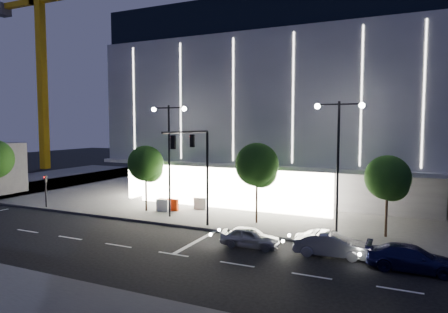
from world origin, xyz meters
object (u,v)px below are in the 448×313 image
barrier_b (162,205)px  barrier_c (173,205)px  street_lamp_west (169,144)px  tower_crane (46,46)px  traffic_mast (198,160)px  street_lamp_east (338,148)px  barrier_d (200,203)px  car_second (331,245)px  tree_left (146,165)px  ped_signal_far (46,188)px  car_third (412,258)px  barrier_a (165,205)px  car_lead (250,237)px  tree_mid (257,167)px  tree_right (388,180)px

barrier_b → barrier_c: 0.90m
street_lamp_west → tower_crane: tower_crane is taller
traffic_mast → street_lamp_east: street_lamp_east is taller
traffic_mast → barrier_d: 8.13m
street_lamp_east → car_second: (0.33, -4.06, -5.27)m
tree_left → ped_signal_far: bearing=-164.4°
barrier_d → car_third: bearing=-36.5°
street_lamp_west → ped_signal_far: street_lamp_west is taller
street_lamp_west → barrier_a: (-1.63, 1.73, -5.31)m
tower_crane → barrier_d: (38.82, -18.56, -19.86)m
barrier_a → barrier_b: bearing=-77.1°
street_lamp_east → barrier_c: bearing=171.8°
car_lead → car_third: bearing=-94.2°
barrier_a → barrier_c: bearing=33.5°
ped_signal_far → car_second: (25.33, -2.56, -1.20)m
street_lamp_west → barrier_d: bearing=75.4°
street_lamp_east → ped_signal_far: size_ratio=3.00×
barrier_c → tower_crane: bearing=160.6°
street_lamp_west → barrier_c: size_ratio=8.18×
traffic_mast → barrier_b: bearing=144.3°
tree_mid → barrier_b: tree_mid is taller
street_lamp_west → barrier_c: 5.76m
barrier_d → street_lamp_west: bearing=-115.3°
ped_signal_far → traffic_mast: bearing=-4.1°
street_lamp_east → tree_mid: size_ratio=1.46×
barrier_a → barrier_d: size_ratio=1.00×
car_third → barrier_d: 18.45m
street_lamp_west → car_third: street_lamp_west is taller
barrier_b → barrier_a: bearing=90.8°
barrier_b → traffic_mast: bearing=-37.9°
barrier_c → car_second: bearing=-14.0°
traffic_mast → barrier_a: bearing=142.0°
street_lamp_west → car_lead: (8.55, -4.40, -5.34)m
tree_right → street_lamp_east: bearing=-161.4°
barrier_b → car_lead: bearing=-31.8°
tree_right → barrier_d: 15.66m
tree_mid → car_lead: 6.75m
ped_signal_far → barrier_c: (11.02, 3.52, -1.24)m
tree_mid → barrier_d: 7.55m
street_lamp_east → barrier_c: (-13.98, 2.02, -5.31)m
traffic_mast → barrier_a: 8.38m
street_lamp_west → barrier_a: bearing=133.3°
ped_signal_far → car_lead: size_ratio=0.82×
street_lamp_east → barrier_b: street_lamp_east is taller
tower_crane → tree_mid: size_ratio=5.20×
street_lamp_west → tree_right: (16.03, 1.02, -2.07)m
barrier_b → barrier_d: size_ratio=1.00×
street_lamp_east → barrier_a: (-14.63, 1.73, -5.31)m
tower_crane → car_lead: 57.03m
street_lamp_west → barrier_b: street_lamp_west is taller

